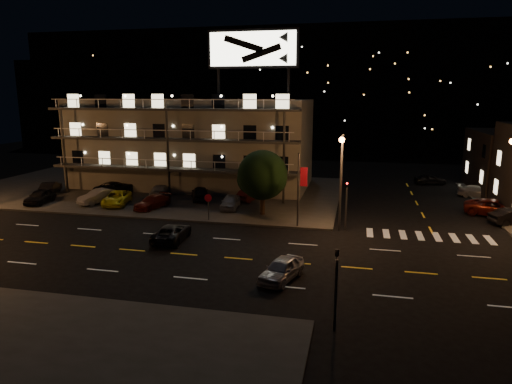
% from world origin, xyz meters
% --- Properties ---
extents(ground, '(140.00, 140.00, 0.00)m').
position_xyz_m(ground, '(0.00, 0.00, 0.00)').
color(ground, black).
rests_on(ground, ground).
extents(curb_nw, '(44.00, 24.00, 0.15)m').
position_xyz_m(curb_nw, '(-14.00, 20.00, 0.07)').
color(curb_nw, '#343432').
rests_on(curb_nw, ground).
extents(motel, '(28.00, 13.80, 18.10)m').
position_xyz_m(motel, '(-9.94, 23.88, 5.34)').
color(motel, gray).
rests_on(motel, ground).
extents(hill_backdrop, '(120.00, 25.00, 24.00)m').
position_xyz_m(hill_backdrop, '(-5.94, 68.78, 11.55)').
color(hill_backdrop, black).
rests_on(hill_backdrop, ground).
extents(streetlight_nc, '(0.44, 1.92, 8.00)m').
position_xyz_m(streetlight_nc, '(8.50, 7.94, 4.96)').
color(streetlight_nc, '#2D2D30').
rests_on(streetlight_nc, ground).
extents(signal_nw, '(0.20, 0.27, 4.60)m').
position_xyz_m(signal_nw, '(9.00, 8.50, 2.57)').
color(signal_nw, '#2D2D30').
rests_on(signal_nw, ground).
extents(signal_sw, '(0.20, 0.27, 4.60)m').
position_xyz_m(signal_sw, '(9.00, -8.50, 2.57)').
color(signal_sw, '#2D2D30').
rests_on(signal_sw, ground).
extents(banner_north, '(0.83, 0.16, 6.40)m').
position_xyz_m(banner_north, '(5.09, 8.40, 3.43)').
color(banner_north, '#2D2D30').
rests_on(banner_north, ground).
extents(stop_sign, '(0.91, 0.11, 2.61)m').
position_xyz_m(stop_sign, '(-3.00, 8.57, 1.71)').
color(stop_sign, '#2D2D30').
rests_on(stop_sign, ground).
extents(tree, '(4.78, 4.61, 6.02)m').
position_xyz_m(tree, '(1.26, 11.51, 3.73)').
color(tree, black).
rests_on(tree, curb_nw).
extents(lot_car_0, '(2.27, 4.38, 1.43)m').
position_xyz_m(lot_car_0, '(-21.93, 10.91, 0.86)').
color(lot_car_0, black).
rests_on(lot_car_0, curb_nw).
extents(lot_car_1, '(3.16, 4.52, 1.41)m').
position_xyz_m(lot_car_1, '(-16.05, 12.23, 0.86)').
color(lot_car_1, '#9C9CA2').
rests_on(lot_car_1, curb_nw).
extents(lot_car_2, '(3.40, 5.24, 1.34)m').
position_xyz_m(lot_car_2, '(-13.92, 12.04, 0.82)').
color(lot_car_2, yellow).
rests_on(lot_car_2, curb_nw).
extents(lot_car_3, '(2.90, 4.58, 1.24)m').
position_xyz_m(lot_car_3, '(-9.75, 11.47, 0.77)').
color(lot_car_3, '#53130B').
rests_on(lot_car_3, curb_nw).
extents(lot_car_4, '(1.90, 4.02, 1.33)m').
position_xyz_m(lot_car_4, '(-2.22, 12.99, 0.82)').
color(lot_car_4, '#9C9CA2').
rests_on(lot_car_4, curb_nw).
extents(lot_car_5, '(2.69, 4.30, 1.34)m').
position_xyz_m(lot_car_5, '(-24.03, 15.42, 0.82)').
color(lot_car_5, black).
rests_on(lot_car_5, curb_nw).
extents(lot_car_6, '(3.72, 5.44, 1.38)m').
position_xyz_m(lot_car_6, '(-16.76, 16.84, 0.84)').
color(lot_car_6, black).
rests_on(lot_car_6, curb_nw).
extents(lot_car_7, '(3.07, 5.05, 1.37)m').
position_xyz_m(lot_car_7, '(-11.03, 16.20, 0.83)').
color(lot_car_7, '#9C9CA2').
rests_on(lot_car_7, curb_nw).
extents(lot_car_8, '(3.31, 4.67, 1.48)m').
position_xyz_m(lot_car_8, '(-6.33, 15.85, 0.89)').
color(lot_car_8, black).
rests_on(lot_car_8, curb_nw).
extents(lot_car_9, '(2.28, 4.06, 1.27)m').
position_xyz_m(lot_car_9, '(-1.19, 16.76, 0.78)').
color(lot_car_9, '#53130B').
rests_on(lot_car_9, curb_nw).
extents(side_car_1, '(5.87, 3.84, 1.50)m').
position_xyz_m(side_car_1, '(22.52, 16.27, 0.75)').
color(side_car_1, '#53130B').
rests_on(side_car_1, ground).
extents(side_car_2, '(4.68, 2.81, 1.27)m').
position_xyz_m(side_car_2, '(22.98, 24.41, 0.63)').
color(side_car_2, '#9C9CA2').
rests_on(side_car_2, ground).
extents(side_car_3, '(4.09, 2.33, 1.31)m').
position_xyz_m(side_car_3, '(18.83, 31.05, 0.66)').
color(side_car_3, black).
rests_on(side_car_3, ground).
extents(road_car_east, '(2.70, 4.26, 1.35)m').
position_xyz_m(road_car_east, '(5.51, -2.96, 0.68)').
color(road_car_east, '#9C9CA2').
rests_on(road_car_east, ground).
extents(road_car_west, '(2.38, 4.71, 1.28)m').
position_xyz_m(road_car_west, '(-4.05, 2.76, 0.64)').
color(road_car_west, black).
rests_on(road_car_west, ground).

